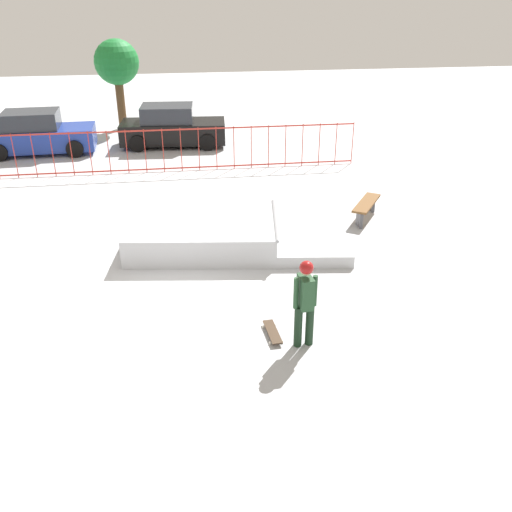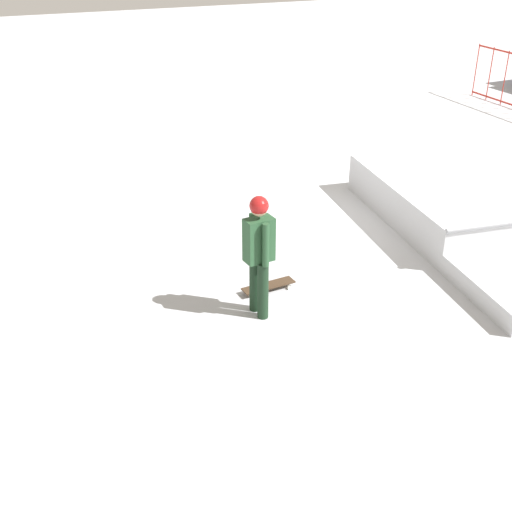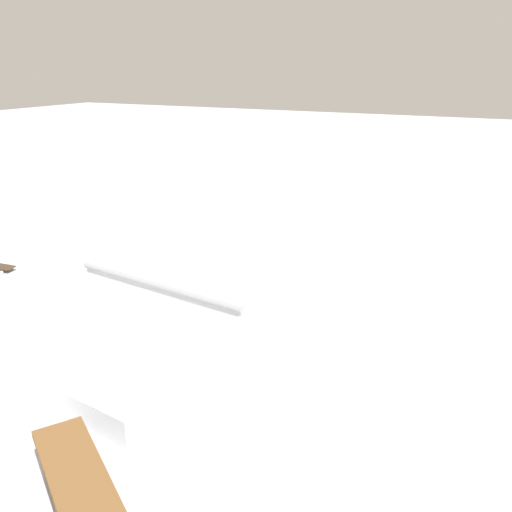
# 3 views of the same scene
# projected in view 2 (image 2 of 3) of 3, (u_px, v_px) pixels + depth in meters

# --- Properties ---
(ground_plane) EXTENTS (60.00, 60.00, 0.00)m
(ground_plane) POSITION_uv_depth(u_px,v_px,m) (379.00, 213.00, 12.01)
(ground_plane) COLOR #B7BABF
(skate_ramp) EXTENTS (5.69, 3.28, 0.74)m
(skate_ramp) POSITION_uv_depth(u_px,v_px,m) (471.00, 211.00, 11.29)
(skate_ramp) COLOR silver
(skate_ramp) RESTS_ON ground
(skater) EXTENTS (0.44, 0.40, 1.73)m
(skater) POSITION_uv_depth(u_px,v_px,m) (259.00, 248.00, 8.52)
(skater) COLOR black
(skater) RESTS_ON ground
(skateboard) EXTENTS (0.31, 0.81, 0.09)m
(skateboard) POSITION_uv_depth(u_px,v_px,m) (268.00, 286.00, 9.50)
(skateboard) COLOR #3F2D1E
(skateboard) RESTS_ON ground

